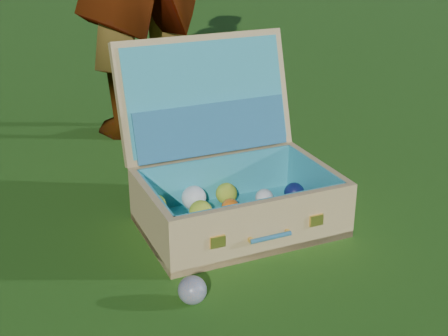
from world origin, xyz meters
TOP-DOWN VIEW (x-y plane):
  - ground at (0.00, 0.00)m, footprint 60.00×60.00m
  - stray_ball at (-0.41, -0.18)m, footprint 0.07×0.07m
  - suitcase at (-0.09, 0.13)m, footprint 0.64×0.60m

SIDE VIEW (x-z plane):
  - ground at x=0.00m, z-range 0.00..0.00m
  - stray_ball at x=-0.41m, z-range 0.00..0.07m
  - suitcase at x=-0.09m, z-range -0.11..0.40m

